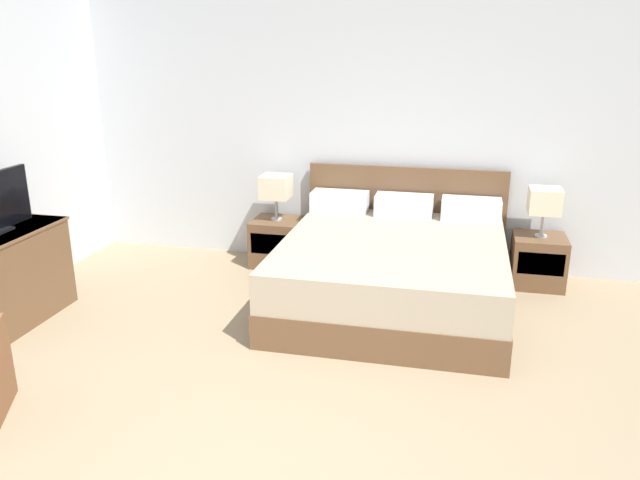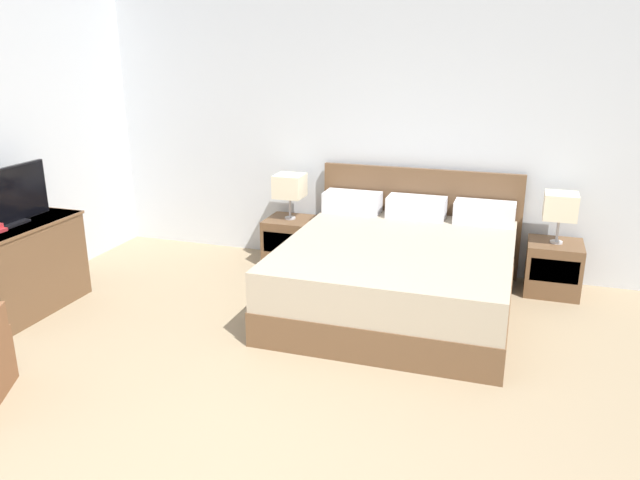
% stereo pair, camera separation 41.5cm
% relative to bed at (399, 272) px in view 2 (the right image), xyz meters
% --- Properties ---
extents(wall_back, '(7.05, 0.06, 2.80)m').
position_rel_bed_xyz_m(wall_back, '(-0.44, 1.08, 1.08)').
color(wall_back, silver).
rests_on(wall_back, ground).
extents(bed, '(1.97, 2.13, 1.04)m').
position_rel_bed_xyz_m(bed, '(0.00, 0.00, 0.00)').
color(bed, brown).
rests_on(bed, ground).
extents(nightstand_left, '(0.48, 0.46, 0.48)m').
position_rel_bed_xyz_m(nightstand_left, '(-1.29, 0.76, -0.08)').
color(nightstand_left, brown).
rests_on(nightstand_left, ground).
extents(nightstand_right, '(0.48, 0.46, 0.48)m').
position_rel_bed_xyz_m(nightstand_right, '(1.29, 0.76, -0.08)').
color(nightstand_right, brown).
rests_on(nightstand_right, ground).
extents(table_lamp_left, '(0.29, 0.29, 0.46)m').
position_rel_bed_xyz_m(table_lamp_left, '(-1.29, 0.76, 0.50)').
color(table_lamp_left, '#B7B7BC').
rests_on(table_lamp_left, nightstand_left).
extents(table_lamp_right, '(0.29, 0.29, 0.46)m').
position_rel_bed_xyz_m(table_lamp_right, '(1.29, 0.76, 0.50)').
color(table_lamp_right, '#B7B7BC').
rests_on(table_lamp_right, nightstand_right).
extents(dresser, '(0.57, 1.06, 0.78)m').
position_rel_bed_xyz_m(dresser, '(-3.06, -1.07, 0.08)').
color(dresser, brown).
rests_on(dresser, ground).
extents(tv, '(0.18, 0.88, 0.47)m').
position_rel_bed_xyz_m(tv, '(-3.05, -1.11, 0.69)').
color(tv, black).
rests_on(tv, dresser).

